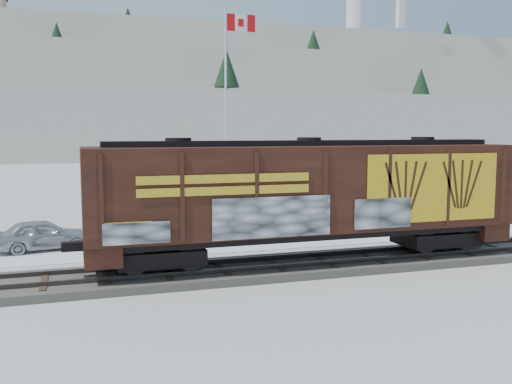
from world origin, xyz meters
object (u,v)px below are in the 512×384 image
object	(u,v)px
car_dark	(329,215)
flagpole	(228,141)
hopper_railcar	(309,193)
car_silver	(43,234)
car_white	(328,218)

from	to	relation	value
car_dark	flagpole	bearing A→B (deg)	30.62
hopper_railcar	car_silver	world-z (taller)	hopper_railcar
hopper_railcar	flagpole	size ratio (longest dim) A/B	1.33
flagpole	car_dark	xyz separation A→B (m)	(3.79, -6.35, -3.78)
car_silver	car_dark	world-z (taller)	car_dark
flagpole	car_white	distance (m)	8.58
flagpole	car_dark	bearing A→B (deg)	-59.13
flagpole	car_silver	bearing A→B (deg)	-144.72
car_white	car_dark	size ratio (longest dim) A/B	0.75
car_dark	car_silver	bearing A→B (deg)	93.49
flagpole	car_silver	xyz separation A→B (m)	(-10.27, -7.27, -3.88)
car_silver	car_dark	distance (m)	14.10
flagpole	car_dark	world-z (taller)	flagpole
car_white	car_dark	xyz separation A→B (m)	(0.26, 0.42, 0.11)
car_silver	car_dark	xyz separation A→B (m)	(14.07, 0.92, 0.10)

